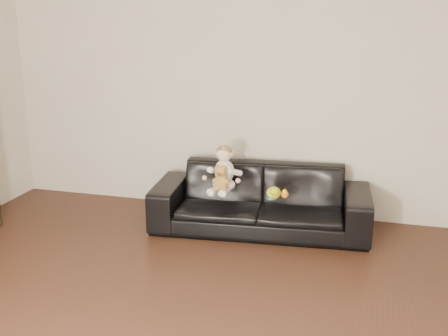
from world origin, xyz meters
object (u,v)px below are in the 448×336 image
(toy_rattle, at_px, (285,194))
(toy_blue_disc, at_px, (271,198))
(sofa, at_px, (261,199))
(toy_green, at_px, (274,193))
(baby, at_px, (224,171))
(teddy_bear, at_px, (221,178))

(toy_rattle, bearing_deg, toy_blue_disc, -162.01)
(sofa, xyz_separation_m, toy_rattle, (0.26, -0.17, 0.13))
(sofa, distance_m, toy_rattle, 0.34)
(sofa, bearing_deg, toy_green, -57.17)
(baby, distance_m, toy_rattle, 0.62)
(teddy_bear, relative_size, toy_rattle, 3.26)
(teddy_bear, relative_size, toy_green, 1.51)
(toy_blue_disc, bearing_deg, teddy_bear, -175.70)
(toy_rattle, distance_m, toy_blue_disc, 0.12)
(toy_green, xyz_separation_m, toy_blue_disc, (-0.02, -0.00, -0.05))
(toy_rattle, xyz_separation_m, toy_blue_disc, (-0.11, -0.04, -0.03))
(sofa, distance_m, teddy_bear, 0.48)
(teddy_bear, height_order, toy_rattle, teddy_bear)
(baby, xyz_separation_m, toy_green, (0.50, -0.10, -0.14))
(sofa, relative_size, toy_blue_disc, 21.29)
(toy_green, bearing_deg, toy_blue_disc, -175.75)
(sofa, xyz_separation_m, toy_blue_disc, (0.14, -0.21, 0.10))
(sofa, bearing_deg, toy_blue_disc, -60.75)
(sofa, height_order, toy_rattle, sofa)
(toy_rattle, bearing_deg, baby, 174.12)
(baby, relative_size, teddy_bear, 1.83)
(baby, xyz_separation_m, toy_rattle, (0.59, -0.06, -0.16))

